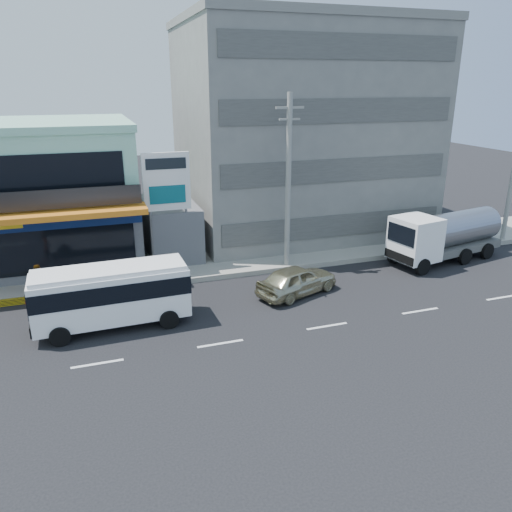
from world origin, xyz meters
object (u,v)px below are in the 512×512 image
Objects in this scene: shop_building at (30,197)px; tanker_truck at (443,235)px; billboard at (167,188)px; motorcycle_rider at (42,294)px; concrete_building at (301,134)px; utility_pole_near at (288,183)px; minibus at (111,292)px; sedan at (297,280)px; satellite_dish at (172,204)px.

tanker_truck is (23.58, -8.24, -2.35)m from shop_building.
motorcycle_rider is (-6.78, -3.07, -4.17)m from billboard.
concrete_building is 1.98× the size of tanker_truck.
shop_building is at bearing 154.94° from utility_pole_near.
billboard is at bearing 59.22° from minibus.
shop_building is 5.40× the size of motorcycle_rider.
concrete_building reaches higher than motorcycle_rider.
concrete_building is 13.68m from sedan.
concrete_building is at bearing 40.09° from minibus.
satellite_dish is at bearing 62.38° from minibus.
billboard is at bearing -32.32° from shop_building.
utility_pole_near reaches higher than billboard.
tanker_truck is (9.58, -1.70, -3.50)m from utility_pole_near.
satellite_dish is 0.22× the size of minibus.
billboard is at bearing -105.52° from satellite_dish.
billboard is (7.50, -4.75, 0.93)m from shop_building.
billboard reaches higher than sedan.
minibus is 0.84× the size of tanker_truck.
minibus is at bearing 74.08° from sedan.
tanker_truck is (10.44, 1.87, 0.87)m from sedan.
billboard reaches higher than minibus.
billboard is 1.51× the size of sedan.
utility_pole_near reaches higher than minibus.
utility_pole_near is 10.34m from tanker_truck.
billboard is 16.78m from tanker_truck.
utility_pole_near is 5.71m from sedan.
concrete_building is 6.96× the size of motorcycle_rider.
billboard is 8.82m from sedan.
shop_building is 8.54m from satellite_dish.
motorcycle_rider is (-3.15, 3.02, -0.93)m from minibus.
billboard is 3.00× the size of motorcycle_rider.
minibus reaches higher than sedan.
utility_pole_near is at bearing -33.98° from sedan.
sedan is 0.56× the size of tanker_truck.
motorcycle_rider is (-12.42, 2.29, -0.02)m from sedan.
concrete_building is 12.09m from tanker_truck.
shop_building is at bearing 160.73° from tanker_truck.
sedan is (13.14, -10.11, -3.22)m from shop_building.
concrete_building is 20.40m from motorcycle_rider.
minibus is at bearing -120.78° from billboard.
sedan is at bearing -113.53° from concrete_building.
billboard is 8.53m from motorcycle_rider.
billboard is 7.80m from minibus.
satellite_dish is 0.15× the size of utility_pole_near.
minibus is 4.46m from motorcycle_rider.
satellite_dish is 0.33× the size of sedan.
utility_pole_near is at bearing 169.94° from tanker_truck.
billboard is 0.69× the size of utility_pole_near.
sedan is (5.64, -5.37, -4.15)m from billboard.
sedan is at bearing -169.86° from tanker_truck.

